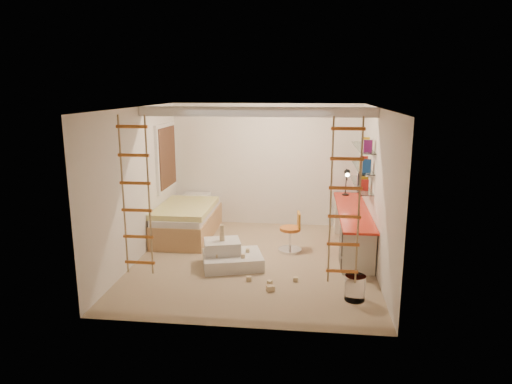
# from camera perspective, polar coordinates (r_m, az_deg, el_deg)

# --- Properties ---
(floor) EXTENTS (4.50, 4.50, 0.00)m
(floor) POSITION_cam_1_polar(r_m,az_deg,el_deg) (7.94, -0.25, -8.60)
(floor) COLOR #A18467
(floor) RESTS_ON ground
(ceiling_beam) EXTENTS (4.00, 0.18, 0.16)m
(ceiling_beam) POSITION_cam_1_polar(r_m,az_deg,el_deg) (7.70, 0.00, 9.99)
(ceiling_beam) COLOR white
(ceiling_beam) RESTS_ON ceiling
(window_frame) EXTENTS (0.06, 1.15, 1.35)m
(window_frame) POSITION_cam_1_polar(r_m,az_deg,el_deg) (9.39, -11.22, 4.31)
(window_frame) COLOR white
(window_frame) RESTS_ON wall_left
(window_blind) EXTENTS (0.02, 1.00, 1.20)m
(window_blind) POSITION_cam_1_polar(r_m,az_deg,el_deg) (9.37, -10.98, 4.30)
(window_blind) COLOR #4C2D1E
(window_blind) RESTS_ON window_frame
(rope_ladder_left) EXTENTS (0.41, 0.04, 2.13)m
(rope_ladder_left) POSITION_cam_1_polar(r_m,az_deg,el_deg) (6.18, -14.77, -0.58)
(rope_ladder_left) COLOR #C46C21
(rope_ladder_left) RESTS_ON ceiling
(rope_ladder_right) EXTENTS (0.41, 0.04, 2.13)m
(rope_ladder_right) POSITION_cam_1_polar(r_m,az_deg,el_deg) (5.78, 11.05, -1.30)
(rope_ladder_right) COLOR orange
(rope_ladder_right) RESTS_ON ceiling
(waste_bin) EXTENTS (0.29, 0.29, 0.36)m
(waste_bin) POSITION_cam_1_polar(r_m,az_deg,el_deg) (6.66, 12.28, -11.62)
(waste_bin) COLOR white
(waste_bin) RESTS_ON floor
(desk) EXTENTS (0.56, 2.80, 0.75)m
(desk) POSITION_cam_1_polar(r_m,az_deg,el_deg) (8.62, 11.88, -4.30)
(desk) COLOR red
(desk) RESTS_ON floor
(shelves) EXTENTS (0.25, 1.80, 0.71)m
(shelves) POSITION_cam_1_polar(r_m,az_deg,el_deg) (8.65, 13.07, 3.16)
(shelves) COLOR white
(shelves) RESTS_ON wall_right
(bed) EXTENTS (1.02, 2.00, 0.69)m
(bed) POSITION_cam_1_polar(r_m,az_deg,el_deg) (9.25, -8.50, -3.46)
(bed) COLOR #AD7F51
(bed) RESTS_ON floor
(task_lamp) EXTENTS (0.14, 0.36, 0.57)m
(task_lamp) POSITION_cam_1_polar(r_m,az_deg,el_deg) (9.37, 11.28, 1.72)
(task_lamp) COLOR black
(task_lamp) RESTS_ON desk
(swivel_chair) EXTENTS (0.48, 0.48, 0.73)m
(swivel_chair) POSITION_cam_1_polar(r_m,az_deg,el_deg) (8.33, 4.42, -5.63)
(swivel_chair) COLOR #C66926
(swivel_chair) RESTS_ON floor
(play_platform) EXTENTS (1.13, 0.98, 0.43)m
(play_platform) POSITION_cam_1_polar(r_m,az_deg,el_deg) (7.69, -3.32, -8.03)
(play_platform) COLOR silver
(play_platform) RESTS_ON floor
(toy_blocks) EXTENTS (1.37, 1.06, 0.70)m
(toy_blocks) POSITION_cam_1_polar(r_m,az_deg,el_deg) (7.31, -1.21, -8.45)
(toy_blocks) COLOR #CCB284
(toy_blocks) RESTS_ON floor
(books) EXTENTS (0.14, 0.64, 0.92)m
(books) POSITION_cam_1_polar(r_m,az_deg,el_deg) (8.63, 13.10, 3.68)
(books) COLOR red
(books) RESTS_ON shelves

